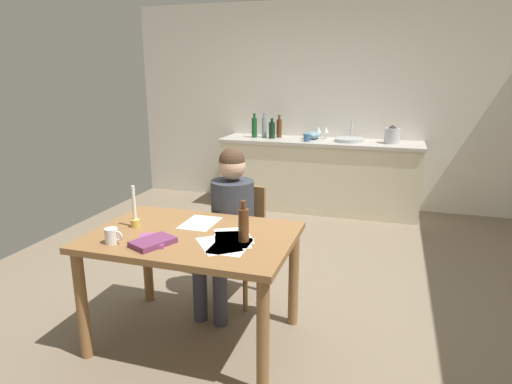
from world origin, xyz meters
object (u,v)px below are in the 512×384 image
at_px(dining_table, 193,250).
at_px(teacup_on_counter, 307,138).
at_px(bottle_sauce, 279,128).
at_px(stovetop_kettle, 392,135).
at_px(book_magazine, 152,241).
at_px(book_cookery, 153,242).
at_px(sink_unit, 350,140).
at_px(wine_glass_by_kettle, 318,130).
at_px(person_seated, 229,218).
at_px(mixing_bowl, 311,135).
at_px(chair_at_table, 237,236).
at_px(wine_bottle_on_table, 244,224).
at_px(coffee_mug, 112,236).
at_px(bottle_oil, 254,127).
at_px(bottle_vinegar, 264,127).
at_px(wine_glass_near_sink, 326,130).
at_px(candlestick, 135,215).
at_px(bottle_wine_red, 272,130).

relative_size(dining_table, teacup_on_counter, 11.54).
bearing_deg(bottle_sauce, stovetop_kettle, -3.62).
height_order(dining_table, book_magazine, book_magazine).
relative_size(book_cookery, sink_unit, 0.67).
bearing_deg(wine_glass_by_kettle, book_magazine, -96.57).
bearing_deg(book_cookery, person_seated, 101.33).
relative_size(person_seated, mixing_bowl, 5.46).
relative_size(chair_at_table, wine_bottle_on_table, 3.45).
bearing_deg(coffee_mug, wine_bottle_on_table, 19.49).
xyz_separation_m(dining_table, person_seated, (0.04, 0.53, 0.04)).
bearing_deg(mixing_bowl, wine_glass_by_kettle, 45.18).
xyz_separation_m(sink_unit, wine_glass_by_kettle, (-0.41, 0.15, 0.09)).
bearing_deg(wine_bottle_on_table, bottle_oil, 106.32).
bearing_deg(bottle_oil, mixing_bowl, 5.82).
bearing_deg(book_cookery, wine_glass_by_kettle, 108.63).
xyz_separation_m(book_magazine, mixing_bowl, (0.33, 3.41, 0.19)).
height_order(chair_at_table, bottle_vinegar, bottle_vinegar).
relative_size(wine_glass_near_sink, teacup_on_counter, 1.41).
relative_size(dining_table, bottle_sauce, 4.36).
distance_m(coffee_mug, teacup_on_counter, 3.31).
bearing_deg(teacup_on_counter, bottle_sauce, 150.08).
relative_size(person_seated, candlestick, 4.34).
relative_size(wine_bottle_on_table, bottle_vinegar, 0.79).
height_order(book_magazine, book_cookery, book_cookery).
distance_m(coffee_mug, wine_glass_by_kettle, 3.62).
xyz_separation_m(bottle_sauce, wine_glass_near_sink, (0.60, 0.06, -0.01)).
relative_size(sink_unit, stovetop_kettle, 1.64).
bearing_deg(dining_table, chair_at_table, 85.38).
xyz_separation_m(dining_table, bottle_wine_red, (-0.33, 3.11, 0.37)).
height_order(sink_unit, bottle_vinegar, bottle_vinegar).
distance_m(wine_bottle_on_table, wine_glass_near_sink, 3.31).
relative_size(candlestick, wine_glass_near_sink, 1.79).
relative_size(book_cookery, wine_glass_by_kettle, 1.57).
relative_size(dining_table, mixing_bowl, 5.78).
bearing_deg(candlestick, bottle_wine_red, 88.54).
bearing_deg(coffee_mug, wine_glass_near_sink, 78.64).
distance_m(bottle_oil, bottle_vinegar, 0.13).
relative_size(book_cookery, teacup_on_counter, 2.21).
height_order(coffee_mug, stovetop_kettle, stovetop_kettle).
bearing_deg(sink_unit, wine_glass_by_kettle, 160.62).
height_order(bottle_vinegar, bottle_wine_red, bottle_vinegar).
bearing_deg(candlestick, stovetop_kettle, 63.50).
xyz_separation_m(bottle_oil, teacup_on_counter, (0.72, -0.15, -0.09)).
xyz_separation_m(bottle_wine_red, teacup_on_counter, (0.48, -0.13, -0.06)).
xyz_separation_m(bottle_vinegar, mixing_bowl, (0.61, 0.03, -0.09)).
height_order(wine_glass_near_sink, wine_glass_by_kettle, same).
bearing_deg(candlestick, mixing_bowl, 79.83).
distance_m(wine_bottle_on_table, wine_glass_by_kettle, 3.31).
bearing_deg(person_seated, wine_bottle_on_table, -61.20).
relative_size(person_seated, wine_glass_by_kettle, 7.76).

